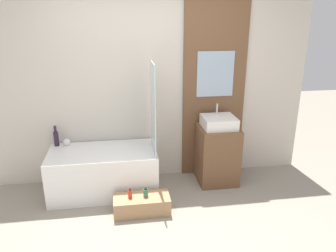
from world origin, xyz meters
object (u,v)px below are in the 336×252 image
sink (219,122)px  bottle_soap_primary (130,194)px  vase_tall_dark (56,138)px  vase_round_light (67,142)px  bathtub (104,171)px  bottle_soap_secondary (146,193)px  wooden_step_bench (142,205)px

sink → bottle_soap_primary: size_ratio=3.58×
vase_tall_dark → vase_round_light: 0.14m
bathtub → bottle_soap_secondary: 0.72m
bottle_soap_primary → bottle_soap_secondary: 0.17m
sink → bathtub: bearing=-177.3°
vase_round_light → bottle_soap_primary: 1.14m
sink → vase_round_light: size_ratio=4.56×
bottle_soap_primary → bottle_soap_secondary: (0.17, -0.00, -0.00)m
vase_round_light → bottle_soap_primary: size_ratio=0.79×
vase_tall_dark → bottle_soap_primary: 1.25m
vase_tall_dark → bottle_soap_secondary: (1.05, -0.79, -0.42)m
vase_round_light → sink: bearing=-5.1°
bathtub → vase_tall_dark: size_ratio=4.92×
sink → vase_tall_dark: size_ratio=1.56×
bathtub → bottle_soap_primary: size_ratio=11.29×
wooden_step_bench → vase_round_light: vase_round_light is taller
vase_tall_dark → vase_round_light: bearing=-7.0°
sink → bottle_soap_primary: sink is taller
bathtub → sink: sink is taller
bathtub → wooden_step_bench: bathtub is taller
bathtub → bottle_soap_primary: bearing=-60.3°
bathtub → vase_round_light: bearing=151.5°
bathtub → bottle_soap_primary: 0.61m
wooden_step_bench → sink: bearing=29.9°
bathtub → bottle_soap_secondary: bearing=-48.1°
vase_round_light → bottle_soap_secondary: (0.93, -0.78, -0.35)m
bathtub → vase_round_light: size_ratio=14.38×
sink → bottle_soap_primary: (-1.18, -0.60, -0.58)m
vase_tall_dark → vase_round_light: vase_tall_dark is taller
vase_round_light → bottle_soap_secondary: 1.26m
vase_tall_dark → wooden_step_bench: bearing=-38.3°
bottle_soap_primary → bottle_soap_secondary: bottle_soap_primary is taller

